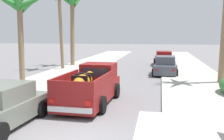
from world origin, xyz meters
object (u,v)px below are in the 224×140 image
object	(u,v)px
palm_tree_right_back	(72,8)
pickup_truck	(91,87)
car_right_near	(165,66)
car_left_mid	(2,107)
car_right_mid	(163,59)
palm_tree_left_fore	(20,8)

from	to	relation	value
palm_tree_right_back	pickup_truck	bearing A→B (deg)	-67.93
car_right_near	car_left_mid	xyz separation A→B (m)	(-6.10, -13.77, 0.00)
car_right_near	palm_tree_right_back	size ratio (longest dim) A/B	0.55
car_left_mid	car_right_mid	distance (m)	21.04
car_right_near	car_left_mid	distance (m)	15.06
car_right_near	car_left_mid	bearing A→B (deg)	-113.91
car_left_mid	car_right_mid	xyz separation A→B (m)	(6.01, 20.16, 0.00)
car_right_mid	pickup_truck	bearing A→B (deg)	-102.47
car_left_mid	car_right_near	bearing A→B (deg)	66.09
pickup_truck	car_left_mid	world-z (taller)	pickup_truck
palm_tree_right_back	car_right_near	bearing A→B (deg)	-24.81
car_right_mid	car_left_mid	bearing A→B (deg)	-106.61
car_right_near	palm_tree_left_fore	world-z (taller)	palm_tree_left_fore
car_right_near	car_right_mid	size ratio (longest dim) A/B	1.00
palm_tree_left_fore	palm_tree_right_back	bearing A→B (deg)	88.64
car_right_mid	palm_tree_right_back	world-z (taller)	palm_tree_right_back
palm_tree_left_fore	palm_tree_right_back	size ratio (longest dim) A/B	0.79
car_right_near	car_left_mid	world-z (taller)	same
car_right_near	palm_tree_right_back	distance (m)	11.86
car_right_near	car_right_mid	distance (m)	6.39
pickup_truck	palm_tree_right_back	bearing A→B (deg)	112.07
palm_tree_right_back	car_left_mid	bearing A→B (deg)	-79.11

